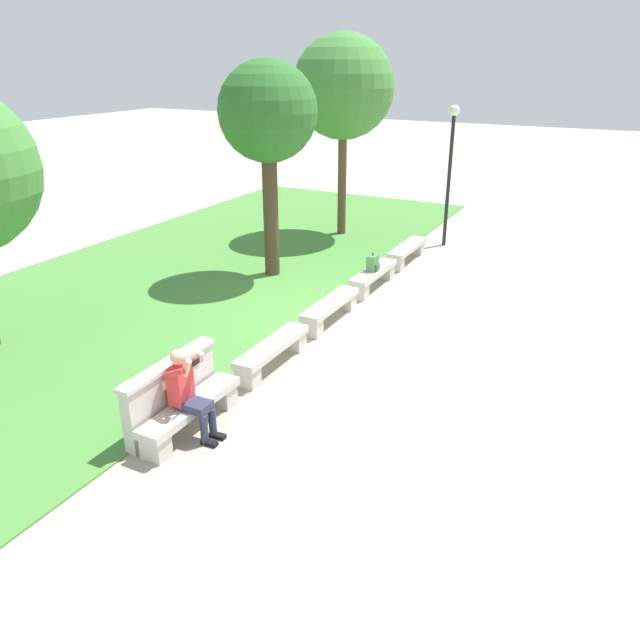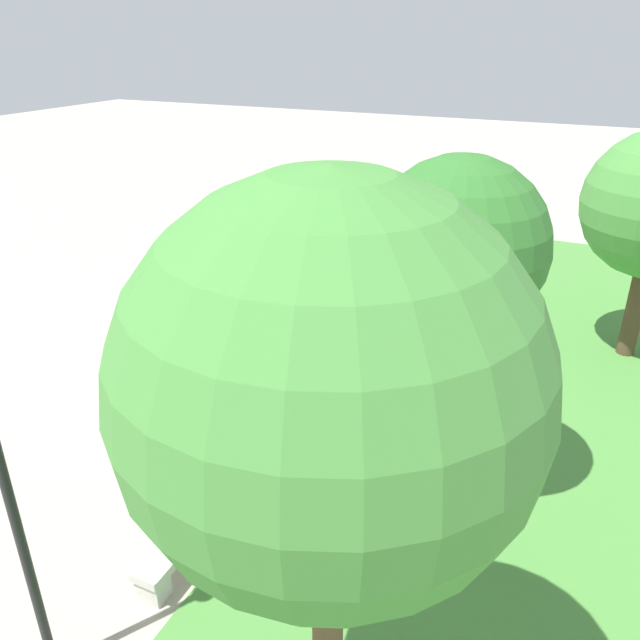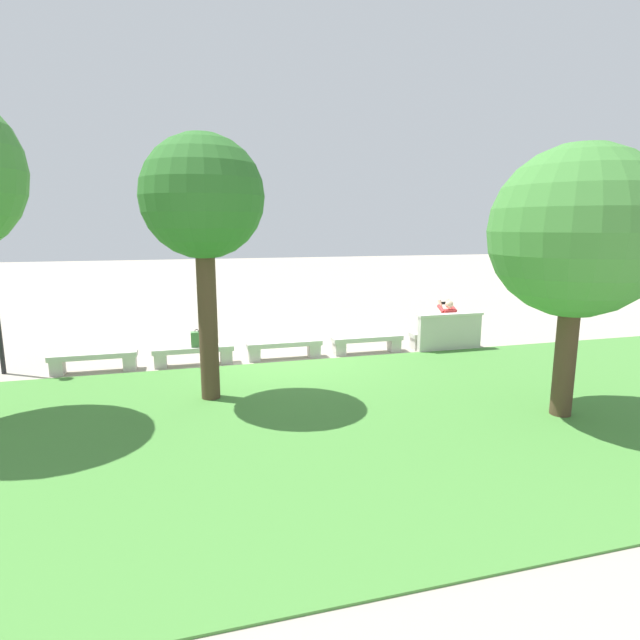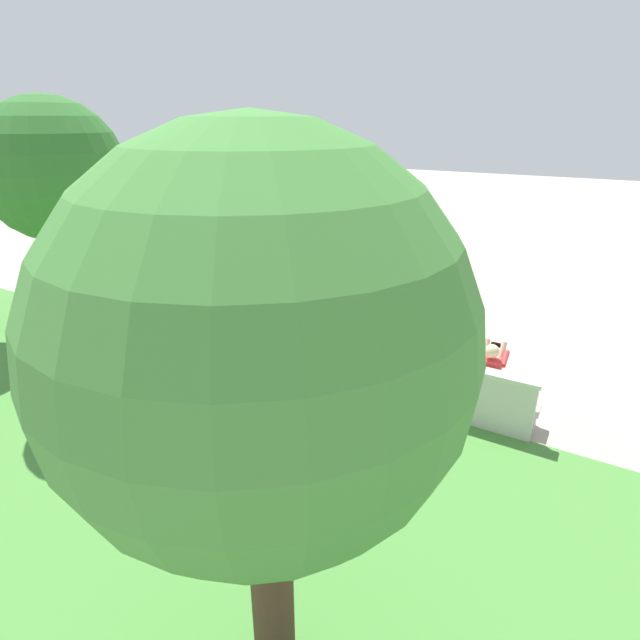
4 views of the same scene
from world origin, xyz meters
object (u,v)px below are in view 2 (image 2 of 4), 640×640
bench_main (402,294)px  bench_near (371,330)px  bench_far (272,441)px  person_photographer (402,275)px  lamp_post (6,485)px  bench_mid (329,377)px  backpack (274,421)px  tree_behind_wall (457,252)px  tree_left_background (329,389)px  bench_end (190,535)px

bench_main → bench_near: bearing=0.0°
bench_near → bench_far: bearing=0.0°
person_photographer → lamp_post: (10.97, -0.31, 1.74)m
bench_main → bench_mid: (4.44, 0.00, 0.00)m
bench_mid → lamp_post: 6.78m
backpack → lamp_post: lamp_post is taller
bench_main → bench_far: same height
bench_mid → person_photographer: bearing=-179.0°
bench_main → backpack: bearing=-0.1°
backpack → tree_behind_wall: bearing=93.8°
tree_left_background → bench_far: bearing=-145.4°
bench_end → tree_left_background: 4.99m
bench_near → bench_mid: same height
bench_near → lamp_post: (8.64, -0.39, 2.18)m
bench_end → lamp_post: size_ratio=0.50×
bench_mid → lamp_post: lamp_post is taller
person_photographer → tree_left_background: tree_left_background is taller
bench_end → bench_mid: bearing=180.0°
lamp_post → bench_far: bearing=174.7°
bench_main → bench_end: size_ratio=1.00×
bench_main → bench_far: 6.67m
backpack → tree_behind_wall: tree_behind_wall is taller
bench_mid → backpack: size_ratio=4.43×
bench_far → backpack: 0.34m
bench_main → tree_behind_wall: tree_behind_wall is taller
bench_end → tree_behind_wall: bearing=134.1°
bench_near → bench_far: same height
bench_far → bench_end: 2.22m
bench_main → bench_end: bearing=0.0°
bench_main → backpack: 6.58m
bench_end → tree_left_background: size_ratio=0.34×
bench_main → bench_near: size_ratio=1.00×
person_photographer → lamp_post: bearing=-1.6°
bench_near → tree_behind_wall: tree_behind_wall is taller
bench_far → person_photographer: bearing=-179.3°
bench_near → tree_left_background: 9.59m
bench_end → backpack: (-2.31, -0.01, 0.33)m
bench_near → person_photographer: person_photographer is taller
bench_near → bench_mid: bearing=0.0°
bench_main → tree_behind_wall: bearing=21.9°
tree_behind_wall → bench_mid: bearing=-127.3°
bench_mid → bench_end: 4.44m
bench_main → bench_mid: 4.44m
tree_behind_wall → bench_far: bearing=-84.2°
bench_end → backpack: size_ratio=4.43×
bench_main → bench_end: 8.89m
tree_left_background → lamp_post: bearing=-84.9°
lamp_post → backpack: bearing=175.0°
bench_far → tree_left_background: 6.12m
lamp_post → bench_main: bearing=177.9°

